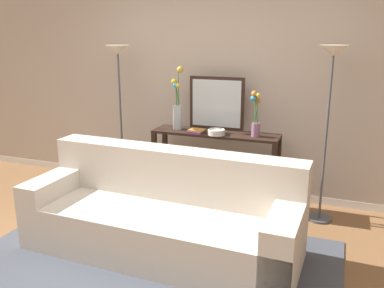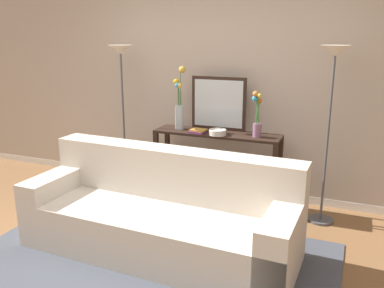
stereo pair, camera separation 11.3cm
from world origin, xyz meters
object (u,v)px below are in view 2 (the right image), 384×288
(couch, at_px, (161,217))
(wall_mirror, at_px, (218,104))
(fruit_bowl, at_px, (218,132))
(book_stack, at_px, (198,131))
(vase_tall_flowers, at_px, (179,106))
(console_table, at_px, (217,154))
(floor_lamp_right, at_px, (332,86))
(vase_short_flowers, at_px, (257,116))
(floor_lamp_left, at_px, (122,78))
(book_row_under_console, at_px, (184,192))

(couch, bearing_deg, wall_mirror, 87.29)
(fruit_bowl, bearing_deg, book_stack, 176.77)
(vase_tall_flowers, relative_size, book_stack, 3.68)
(wall_mirror, relative_size, book_stack, 3.28)
(console_table, bearing_deg, floor_lamp_right, -3.23)
(floor_lamp_right, relative_size, wall_mirror, 2.80)
(floor_lamp_right, height_order, vase_tall_flowers, floor_lamp_right)
(wall_mirror, distance_m, vase_short_flowers, 0.52)
(couch, relative_size, fruit_bowl, 12.94)
(floor_lamp_left, height_order, book_stack, floor_lamp_left)
(floor_lamp_left, xyz_separation_m, vase_short_flowers, (1.60, 0.04, -0.34))
(floor_lamp_left, distance_m, vase_tall_flowers, 0.76)
(vase_tall_flowers, relative_size, fruit_bowl, 3.79)
(console_table, xyz_separation_m, floor_lamp_right, (1.17, -0.07, 0.83))
(wall_mirror, bearing_deg, console_table, -75.76)
(fruit_bowl, bearing_deg, couch, -97.42)
(floor_lamp_left, relative_size, vase_tall_flowers, 2.47)
(floor_lamp_right, xyz_separation_m, vase_tall_flowers, (-1.62, 0.07, -0.31))
(wall_mirror, height_order, vase_tall_flowers, vase_tall_flowers)
(vase_short_flowers, height_order, book_row_under_console, vase_short_flowers)
(book_row_under_console, bearing_deg, wall_mirror, 21.67)
(vase_short_flowers, bearing_deg, couch, -114.88)
(couch, xyz_separation_m, vase_tall_flowers, (-0.35, 1.21, 0.78))
(book_stack, height_order, book_row_under_console, book_stack)
(console_table, xyz_separation_m, wall_mirror, (-0.04, 0.14, 0.55))
(couch, relative_size, vase_tall_flowers, 3.41)
(floor_lamp_right, relative_size, fruit_bowl, 9.47)
(console_table, relative_size, floor_lamp_left, 0.81)
(floor_lamp_right, height_order, book_row_under_console, floor_lamp_right)
(console_table, height_order, floor_lamp_left, floor_lamp_left)
(console_table, bearing_deg, book_stack, -154.25)
(couch, distance_m, vase_short_flowers, 1.49)
(floor_lamp_right, relative_size, book_stack, 9.19)
(vase_short_flowers, height_order, book_stack, vase_short_flowers)
(floor_lamp_left, distance_m, wall_mirror, 1.17)
(floor_lamp_right, bearing_deg, vase_tall_flowers, 177.68)
(floor_lamp_right, distance_m, wall_mirror, 1.26)
(floor_lamp_left, relative_size, wall_mirror, 2.77)
(floor_lamp_left, height_order, floor_lamp_right, floor_lamp_right)
(console_table, relative_size, fruit_bowl, 7.54)
(console_table, distance_m, floor_lamp_right, 1.44)
(console_table, height_order, vase_short_flowers, vase_short_flowers)
(vase_short_flowers, xyz_separation_m, fruit_bowl, (-0.40, -0.08, -0.19))
(floor_lamp_right, bearing_deg, book_stack, -178.89)
(book_stack, bearing_deg, fruit_bowl, -3.23)
(couch, xyz_separation_m, fruit_bowl, (0.14, 1.10, 0.54))
(vase_tall_flowers, bearing_deg, console_table, 0.02)
(console_table, relative_size, book_stack, 7.32)
(fruit_bowl, relative_size, book_stack, 0.97)
(fruit_bowl, bearing_deg, book_row_under_console, 166.52)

